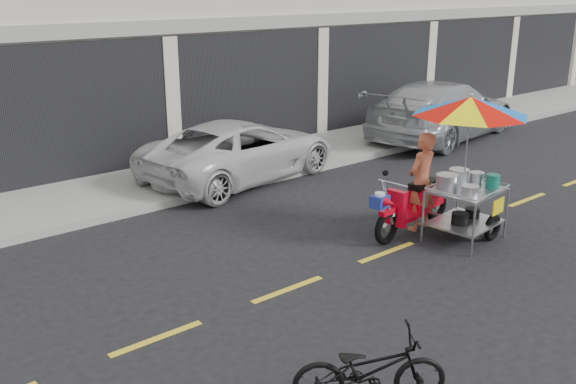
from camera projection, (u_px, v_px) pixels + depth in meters
ground at (387, 252)px, 9.97m from camera, size 90.00×90.00×0.00m
sidewalk at (198, 172)px, 13.98m from camera, size 45.00×3.00×0.15m
centerline at (387, 252)px, 9.96m from camera, size 42.00×0.10×0.01m
white_pickup at (241, 150)px, 13.57m from camera, size 4.82×2.80×1.26m
silver_pickup at (442, 110)px, 17.11m from camera, size 5.63×3.09×1.55m
near_bicycle at (370, 370)px, 6.25m from camera, size 1.55×1.30×0.80m
food_vendor_rig at (451, 147)px, 10.22m from camera, size 2.53×2.02×2.39m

